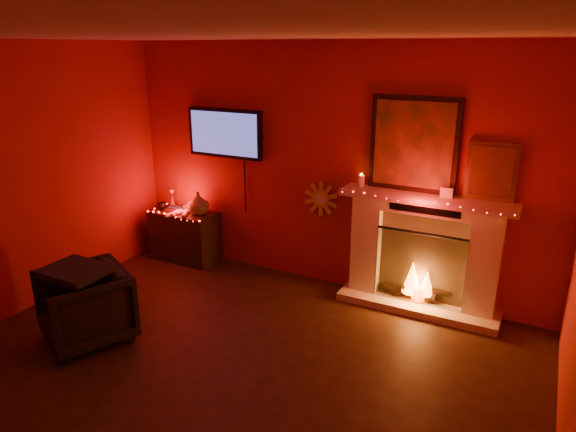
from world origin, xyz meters
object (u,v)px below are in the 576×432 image
at_px(armchair, 85,306).
at_px(tv, 225,133).
at_px(console_table, 186,232).
at_px(sunburst_clock, 321,199).
at_px(fireplace, 423,242).

bearing_deg(armchair, tv, 112.54).
bearing_deg(tv, console_table, -160.12).
relative_size(console_table, armchair, 1.22).
bearing_deg(armchair, sunburst_clock, 83.88).
relative_size(sunburst_clock, armchair, 0.53).
bearing_deg(sunburst_clock, armchair, -122.49).
height_order(fireplace, tv, fireplace).
height_order(tv, armchair, tv).
xyz_separation_m(console_table, armchair, (0.39, -1.97, -0.02)).
xyz_separation_m(fireplace, armchair, (-2.58, -2.10, -0.38)).
relative_size(fireplace, console_table, 2.36).
distance_m(fireplace, armchair, 3.35).
relative_size(fireplace, armchair, 2.86).
bearing_deg(console_table, fireplace, 2.48).
bearing_deg(tv, fireplace, -1.50).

